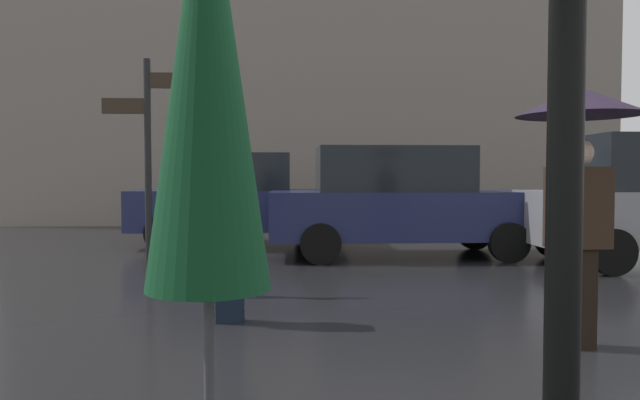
{
  "coord_description": "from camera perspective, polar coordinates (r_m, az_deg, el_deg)",
  "views": [
    {
      "loc": [
        -0.69,
        -2.08,
        1.35
      ],
      "look_at": [
        -0.32,
        4.8,
        1.07
      ],
      "focal_mm": 32.42,
      "sensor_mm": 36.0,
      "label": 1
    }
  ],
  "objects": [
    {
      "name": "parked_car_left",
      "position": [
        9.88,
        7.98,
        -0.12
      ],
      "size": [
        4.56,
        1.87,
        1.85
      ],
      "rotation": [
        0.0,
        0.0,
        3.26
      ],
      "color": "#1E234C",
      "rests_on": "ground"
    },
    {
      "name": "folded_patio_umbrella_near",
      "position": [
        1.91,
        -11.09,
        11.63
      ],
      "size": [
        0.4,
        0.4,
        2.44
      ],
      "color": "black",
      "rests_on": "ground"
    },
    {
      "name": "parked_car_right",
      "position": [
        11.48,
        -8.01,
        0.15
      ],
      "size": [
        4.17,
        2.03,
        1.8
      ],
      "rotation": [
        0.0,
        0.0,
        2.96
      ],
      "color": "#1E234C",
      "rests_on": "ground"
    },
    {
      "name": "pedestrian_with_bag",
      "position": [
        5.41,
        -8.74,
        -2.4
      ],
      "size": [
        0.5,
        0.24,
        1.61
      ],
      "rotation": [
        0.0,
        0.0,
        3.66
      ],
      "color": "black",
      "rests_on": "ground"
    },
    {
      "name": "pedestrian_with_umbrella",
      "position": [
        4.97,
        24.21,
        4.87
      ],
      "size": [
        0.97,
        0.97,
        2.05
      ],
      "rotation": [
        0.0,
        0.0,
        4.24
      ],
      "color": "black",
      "rests_on": "ground"
    },
    {
      "name": "street_signpost",
      "position": [
        7.08,
        -16.58,
        4.72
      ],
      "size": [
        1.08,
        0.08,
        2.73
      ],
      "color": "black",
      "rests_on": "ground"
    }
  ]
}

